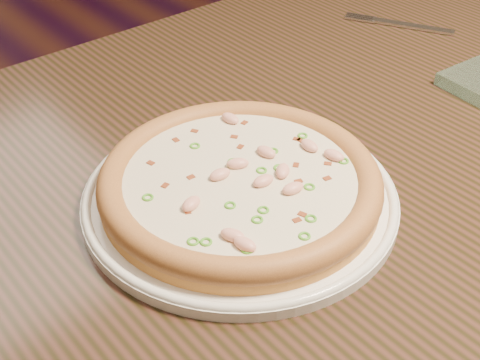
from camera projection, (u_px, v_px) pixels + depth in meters
ground at (215, 330)px, 1.53m from camera, size 9.00×9.00×0.00m
hero_table at (287, 206)px, 0.86m from camera, size 1.20×0.80×0.75m
plate at (240, 196)px, 0.71m from camera, size 0.33×0.33×0.02m
pizza at (240, 182)px, 0.70m from camera, size 0.30×0.30×0.03m
fork at (403, 25)px, 1.07m from camera, size 0.10×0.16×0.00m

